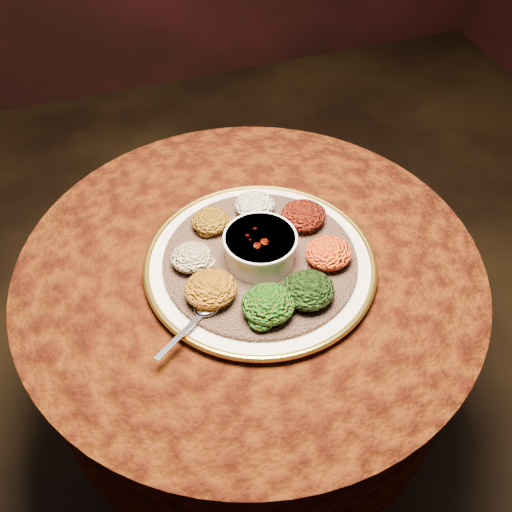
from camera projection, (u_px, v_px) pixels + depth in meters
name	position (u px, v px, depth m)	size (l,w,h in m)	color
table	(250.00, 315.00, 1.30)	(0.96, 0.96, 0.73)	black
platter	(260.00, 263.00, 1.15)	(0.56, 0.56, 0.02)	white
injera	(260.00, 260.00, 1.14)	(0.39, 0.39, 0.01)	brown
stew_bowl	(260.00, 246.00, 1.11)	(0.14, 0.14, 0.06)	silver
spoon	(203.00, 313.00, 1.04)	(0.14, 0.10, 0.01)	silver
portion_ayib	(255.00, 205.00, 1.22)	(0.09, 0.08, 0.04)	white
portion_kitfo	(303.00, 215.00, 1.19)	(0.09, 0.09, 0.05)	black
portion_tikil	(329.00, 253.00, 1.12)	(0.09, 0.09, 0.04)	#BE890F
portion_gomen	(309.00, 290.00, 1.05)	(0.10, 0.09, 0.05)	black
portion_mixveg	(268.00, 304.00, 1.03)	(0.10, 0.09, 0.05)	#AB390B
portion_kik	(211.00, 289.00, 1.06)	(0.10, 0.09, 0.05)	#A5590E
portion_timatim	(192.00, 257.00, 1.11)	(0.08, 0.08, 0.04)	maroon
portion_shiro	(211.00, 221.00, 1.19)	(0.08, 0.08, 0.04)	#874F10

